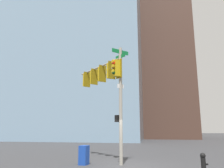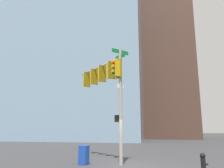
{
  "view_description": "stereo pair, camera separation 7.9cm",
  "coord_description": "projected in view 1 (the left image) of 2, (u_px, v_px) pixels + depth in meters",
  "views": [
    {
      "loc": [
        1.41,
        -12.8,
        1.98
      ],
      "look_at": [
        -1.06,
        0.74,
        4.76
      ],
      "focal_mm": 35.73,
      "sensor_mm": 36.0,
      "label": 1
    },
    {
      "loc": [
        1.49,
        -12.79,
        1.98
      ],
      "look_at": [
        -1.06,
        0.74,
        4.76
      ],
      "focal_mm": 35.73,
      "sensor_mm": 36.0,
      "label": 2
    }
  ],
  "objects": [
    {
      "name": "signal_pole_assembly",
      "position": [
        105.0,
        80.0,
        14.72
      ],
      "size": [
        4.1,
        4.17,
        6.87
      ],
      "rotation": [
        0.0,
        0.0,
        2.35
      ],
      "color": "#9E998C",
      "rests_on": "ground_plane"
    },
    {
      "name": "newspaper_box",
      "position": [
        84.0,
        155.0,
        12.58
      ],
      "size": [
        0.51,
        0.61,
        1.05
      ],
      "primitive_type": "cube",
      "rotation": [
        0.0,
        0.0,
        -0.13
      ],
      "color": "#193FA5",
      "rests_on": "ground_plane"
    },
    {
      "name": "building_brick_nearside",
      "position": [
        56.0,
        39.0,
        57.39
      ],
      "size": [
        24.52,
        17.65,
        49.2
      ],
      "primitive_type": "cube",
      "color": "#4C3328",
      "rests_on": "ground_plane"
    },
    {
      "name": "building_brick_midblock",
      "position": [
        141.0,
        56.0,
        54.25
      ],
      "size": [
        22.27,
        16.45,
        38.65
      ],
      "primitive_type": "cube",
      "color": "#4C3328",
      "rests_on": "ground_plane"
    },
    {
      "name": "fire_hydrant",
      "position": [
        203.0,
        162.0,
        10.46
      ],
      "size": [
        0.34,
        0.26,
        0.87
      ],
      "color": "black",
      "rests_on": "ground_plane"
    },
    {
      "name": "ground_plane",
      "position": [
        129.0,
        166.0,
        12.2
      ],
      "size": [
        200.0,
        200.0,
        0.0
      ],
      "primitive_type": "plane",
      "color": "#38383A"
    }
  ]
}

